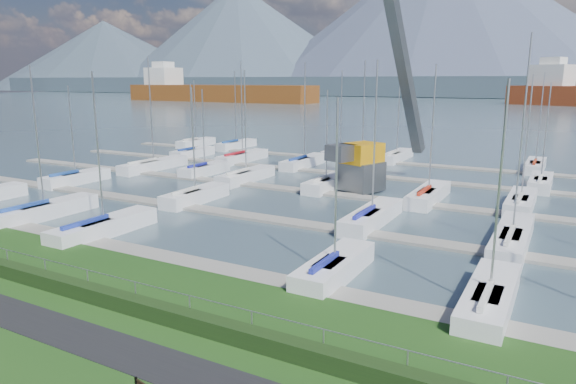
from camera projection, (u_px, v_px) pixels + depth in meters
The scene contains 10 objects.
path at pixel (98, 343), 19.42m from camera, with size 160.00×2.00×0.04m, color black.
water at pixel (537, 102), 244.86m from camera, with size 800.00×540.00×0.20m, color #425560.
hedge at pixel (147, 308), 21.57m from camera, with size 80.00×0.70×0.70m, color #1B3112.
fence at pixel (152, 286), 21.73m from camera, with size 0.04×0.04×80.00m, color #96999E.
foothill at pixel (546, 87), 303.48m from camera, with size 900.00×80.00×12.00m, color #3B4B56.
mountains at pixel (569, 26), 355.29m from camera, with size 1190.00×360.00×115.00m.
docks at pixel (366, 198), 44.31m from camera, with size 90.00×41.60×0.25m.
crane at pixel (372, 130), 46.80m from camera, with size 5.77×13.49×22.35m.
cargo_ship_west at pixel (211, 93), 249.55m from camera, with size 100.29×20.28×21.50m.
sailboat_fleet at pixel (375, 131), 44.91m from camera, with size 74.38×49.80×12.95m.
Camera 1 is at (14.85, -15.10, 9.75)m, focal length 32.00 mm.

